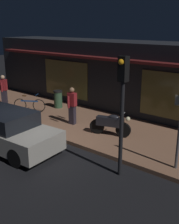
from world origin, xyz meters
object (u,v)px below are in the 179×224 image
at_px(person_bystander, 72,105).
at_px(motorcycle, 111,124).
at_px(bicycle_parked, 29,105).
at_px(parked_car_far, 7,130).
at_px(traffic_light_pole, 122,96).
at_px(person_photographer, 4,90).
at_px(trash_bin, 58,99).

bearing_deg(person_bystander, motorcycle, -0.67).
bearing_deg(bicycle_parked, parked_car_far, -50.16).
bearing_deg(parked_car_far, traffic_light_pole, 13.28).
height_order(bicycle_parked, person_photographer, person_photographer).
xyz_separation_m(motorcycle, person_photographer, (-7.07, -0.10, 0.38)).
distance_m(bicycle_parked, parked_car_far, 4.11).
relative_size(traffic_light_pole, parked_car_far, 0.85).
bearing_deg(trash_bin, traffic_light_pole, -29.55).
height_order(motorcycle, bicycle_parked, motorcycle).
bearing_deg(person_photographer, parked_car_far, -33.29).
bearing_deg(bicycle_parked, motorcycle, -0.14).
bearing_deg(motorcycle, person_bystander, 179.33).
xyz_separation_m(person_bystander, trash_bin, (-2.35, 1.42, -0.41)).
height_order(bicycle_parked, traffic_light_pole, traffic_light_pole).
height_order(bicycle_parked, trash_bin, trash_bin).
bearing_deg(motorcycle, parked_car_far, -127.89).
bearing_deg(trash_bin, person_bystander, -31.13).
xyz_separation_m(trash_bin, traffic_light_pole, (6.30, -3.57, 1.86)).
bearing_deg(parked_car_far, person_bystander, 83.88).
bearing_deg(person_photographer, traffic_light_pole, -12.80).
bearing_deg(motorcycle, bicycle_parked, 179.86).
distance_m(motorcycle, traffic_light_pole, 3.36).
relative_size(trash_bin, traffic_light_pole, 0.26).
bearing_deg(traffic_light_pole, person_bystander, 151.41).
distance_m(person_bystander, trash_bin, 2.78).
xyz_separation_m(motorcycle, person_bystander, (-2.10, 0.02, 0.38)).
xyz_separation_m(person_photographer, parked_car_far, (4.63, -3.04, -0.32)).
height_order(motorcycle, parked_car_far, parked_car_far).
height_order(person_bystander, traffic_light_pole, traffic_light_pole).
bearing_deg(trash_bin, bicycle_parked, -113.33).
xyz_separation_m(trash_bin, parked_car_far, (2.01, -4.59, 0.08)).
relative_size(person_photographer, person_bystander, 1.00).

